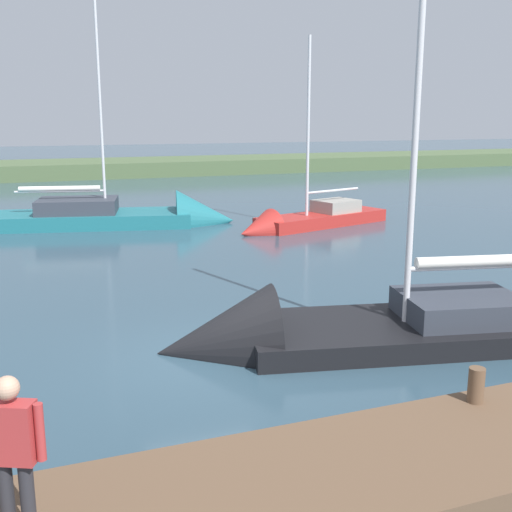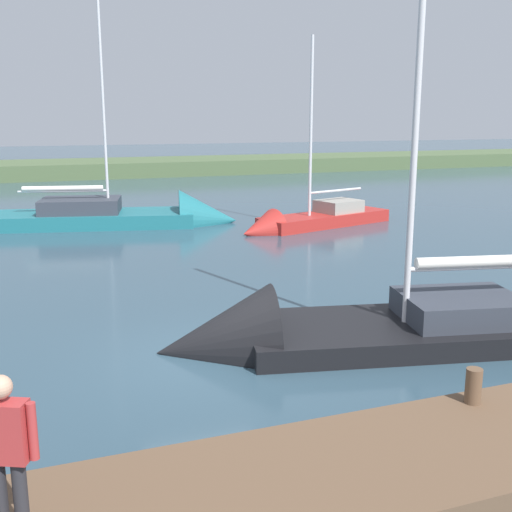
{
  "view_description": "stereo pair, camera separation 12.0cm",
  "coord_description": "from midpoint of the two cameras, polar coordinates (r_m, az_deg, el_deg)",
  "views": [
    {
      "loc": [
        3.35,
        11.39,
        4.75
      ],
      "look_at": [
        -1.58,
        -1.62,
        1.64
      ],
      "focal_mm": 43.75,
      "sensor_mm": 36.0,
      "label": 1
    },
    {
      "loc": [
        3.24,
        11.43,
        4.75
      ],
      "look_at": [
        -1.58,
        -1.62,
        1.64
      ],
      "focal_mm": 43.75,
      "sensor_mm": 36.0,
      "label": 2
    }
  ],
  "objects": [
    {
      "name": "person_on_dock",
      "position": [
        6.6,
        -21.87,
        -15.96
      ],
      "size": [
        0.6,
        0.4,
        1.72
      ],
      "rotation": [
        0.0,
        0.0,
        4.26
      ],
      "color": "#28282D",
      "rests_on": "dock_pier"
    },
    {
      "name": "dock_pier",
      "position": [
        8.07,
        7.48,
        -20.53
      ],
      "size": [
        25.99,
        2.32,
        0.7
      ],
      "primitive_type": "cube",
      "color": "brown",
      "rests_on": "ground_plane"
    },
    {
      "name": "sailboat_far_right",
      "position": [
        27.36,
        4.31,
        3.01
      ],
      "size": [
        7.92,
        3.93,
        8.84
      ],
      "rotation": [
        0.0,
        0.0,
        0.29
      ],
      "color": "#B22823",
      "rests_on": "ground_plane"
    },
    {
      "name": "mooring_post_far",
      "position": [
        9.71,
        19.14,
        -11.09
      ],
      "size": [
        0.24,
        0.24,
        0.52
      ],
      "primitive_type": "cylinder",
      "color": "brown",
      "rests_on": "dock_pier"
    },
    {
      "name": "far_shoreline",
      "position": [
        53.54,
        -17.3,
        6.96
      ],
      "size": [
        180.0,
        8.0,
        2.4
      ],
      "primitive_type": "cube",
      "color": "#4C603D",
      "rests_on": "ground_plane"
    },
    {
      "name": "sailboat_behind_pier",
      "position": [
        28.48,
        -11.0,
        3.22
      ],
      "size": [
        11.2,
        5.14,
        11.81
      ],
      "rotation": [
        0.0,
        0.0,
        2.92
      ],
      "color": "#1E6B75",
      "rests_on": "ground_plane"
    },
    {
      "name": "ground_plane",
      "position": [
        12.79,
        -4.39,
        -9.22
      ],
      "size": [
        200.0,
        200.0,
        0.0
      ],
      "primitive_type": "plane",
      "color": "#2D4756"
    },
    {
      "name": "sailboat_mid_channel",
      "position": [
        13.5,
        7.28,
        -7.61
      ],
      "size": [
        10.23,
        4.69,
        10.65
      ],
      "rotation": [
        0.0,
        0.0,
        -0.21
      ],
      "color": "black",
      "rests_on": "ground_plane"
    }
  ]
}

